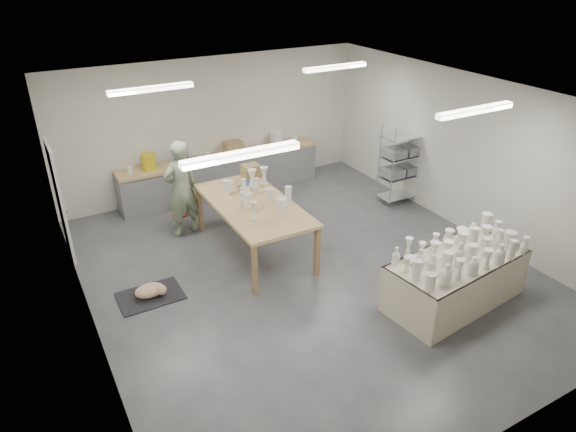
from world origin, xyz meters
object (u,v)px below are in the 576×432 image
work_table (254,200)px  potter (181,189)px  drying_table (456,277)px  red_stool (180,215)px

work_table → potter: 1.51m
drying_table → work_table: size_ratio=0.90×
drying_table → work_table: work_table is taller
drying_table → work_table: (-1.97, 3.03, 0.52)m
work_table → potter: size_ratio=1.37×
work_table → red_stool: size_ratio=6.59×
drying_table → work_table: 3.65m
potter → red_stool: (-0.00, 0.27, -0.68)m
red_stool → drying_table: bearing=-56.7°
potter → work_table: bearing=117.7°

